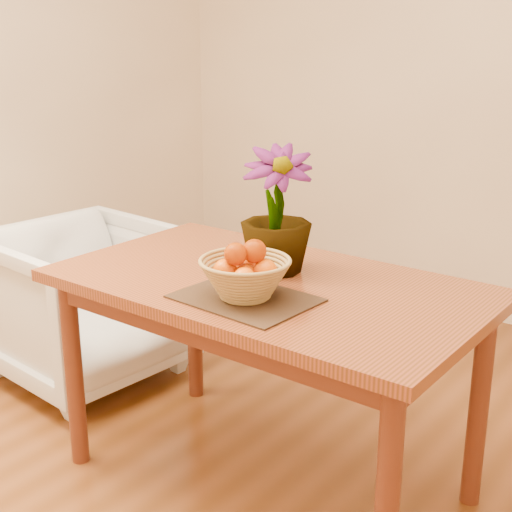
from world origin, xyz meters
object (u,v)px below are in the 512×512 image
Objects in this scene: table at (267,305)px; armchair at (86,296)px; wicker_basket at (245,280)px; potted_plant at (276,210)px.

armchair is (-1.14, 0.17, -0.27)m from table.
potted_plant is at bearing 106.90° from wicker_basket.
wicker_basket reaches higher than armchair.
table is at bearing -109.74° from potted_plant.
wicker_basket is at bearing -101.81° from armchair.
potted_plant is at bearing 108.70° from table.
armchair is at bearing 163.58° from wicker_basket.
table is 1.18m from armchair.
potted_plant reaches higher than wicker_basket.
wicker_basket is at bearing -111.53° from potted_plant.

